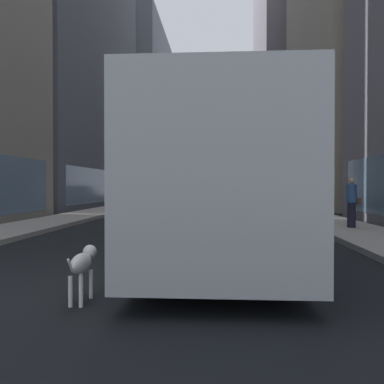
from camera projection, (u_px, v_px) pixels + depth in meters
The scene contains 14 objects.
ground_plane at pixel (207, 202), 41.55m from camera, with size 120.00×120.00×0.00m, color black.
sidewalk_left at pixel (151, 201), 41.92m from camera, with size 2.40×110.00×0.15m, color #9E9991.
sidewalk_right at pixel (263, 201), 41.17m from camera, with size 2.40×110.00×0.15m, color #ADA89E.
building_left_far at pixel (122, 114), 55.84m from camera, with size 11.40×19.04×22.80m.
building_right_mid at pixel (361, 13), 30.80m from camera, with size 8.59×15.99×29.16m.
building_right_far at pixel (309, 28), 48.78m from camera, with size 11.85×16.14×40.69m.
transit_bus at pixel (218, 178), 10.30m from camera, with size 2.78×11.53×3.05m.
car_white_van at pixel (177, 194), 39.24m from camera, with size 1.74×4.12×1.62m.
car_yellow_taxi at pixel (219, 192), 52.46m from camera, with size 1.88×3.97×1.62m.
car_black_suv at pixel (168, 202), 19.57m from camera, with size 1.85×4.14×1.62m.
car_red_coupe at pixel (219, 193), 46.82m from camera, with size 1.83×4.03×1.62m.
box_truck at pixel (219, 185), 28.83m from camera, with size 2.30×7.50×3.05m.
dalmatian_dog at pixel (83, 263), 5.56m from camera, with size 0.22×0.96×0.72m.
pedestrian_with_handbag at pixel (352, 202), 14.00m from camera, with size 0.45×0.34×1.69m.
Camera 1 is at (1.22, -6.54, 1.56)m, focal length 38.41 mm.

